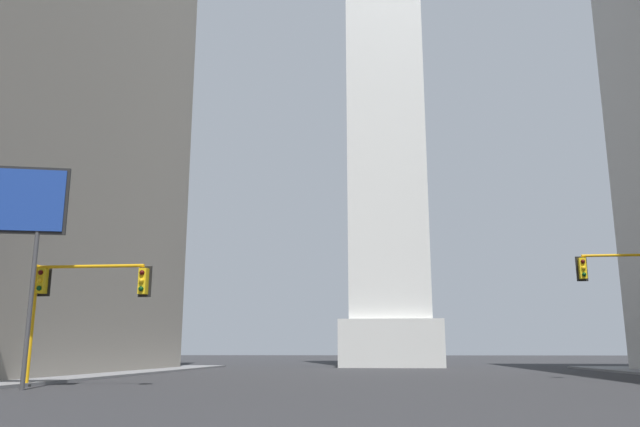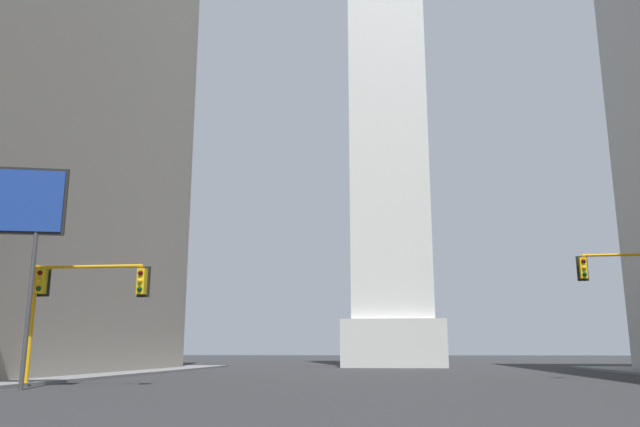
# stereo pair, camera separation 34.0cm
# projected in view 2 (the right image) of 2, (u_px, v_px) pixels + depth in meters

# --- Properties ---
(obelisk) EXTENTS (9.32, 9.32, 57.48)m
(obelisk) POSITION_uv_depth(u_px,v_px,m) (387.00, 90.00, 64.07)
(obelisk) COLOR silver
(obelisk) RESTS_ON ground_plane
(traffic_light_mid_left) EXTENTS (5.34, 0.51, 5.14)m
(traffic_light_mid_left) POSITION_uv_depth(u_px,v_px,m) (74.00, 293.00, 26.88)
(traffic_light_mid_left) COLOR orange
(traffic_light_mid_left) RESTS_ON ground_plane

